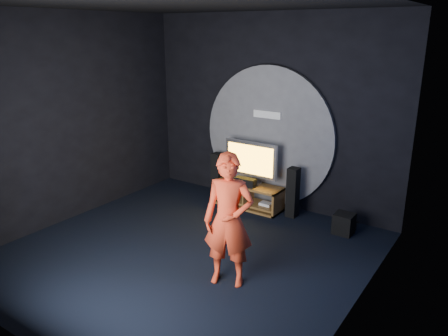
{
  "coord_description": "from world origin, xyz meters",
  "views": [
    {
      "loc": [
        3.76,
        -4.51,
        3.17
      ],
      "look_at": [
        -0.03,
        1.05,
        1.05
      ],
      "focal_mm": 35.0,
      "sensor_mm": 36.0,
      "label": 1
    }
  ],
  "objects_px": {
    "media_console": "(249,197)",
    "subwoofer": "(344,224)",
    "player": "(229,221)",
    "tv": "(251,161)",
    "tower_speaker_left": "(217,175)",
    "tower_speaker_right": "(293,192)"
  },
  "relations": [
    {
      "from": "media_console",
      "to": "player",
      "type": "xyz_separation_m",
      "value": [
        1.11,
        -2.35,
        0.68
      ]
    },
    {
      "from": "tv",
      "to": "player",
      "type": "relative_size",
      "value": 0.6
    },
    {
      "from": "tv",
      "to": "tower_speaker_right",
      "type": "distance_m",
      "value": 0.97
    },
    {
      "from": "tower_speaker_left",
      "to": "player",
      "type": "relative_size",
      "value": 0.51
    },
    {
      "from": "player",
      "to": "tower_speaker_left",
      "type": "bearing_deg",
      "value": 107.01
    },
    {
      "from": "media_console",
      "to": "tv",
      "type": "xyz_separation_m",
      "value": [
        -0.01,
        0.07,
        0.69
      ]
    },
    {
      "from": "media_console",
      "to": "subwoofer",
      "type": "bearing_deg",
      "value": -2.57
    },
    {
      "from": "tower_speaker_left",
      "to": "tv",
      "type": "bearing_deg",
      "value": -2.58
    },
    {
      "from": "subwoofer",
      "to": "player",
      "type": "xyz_separation_m",
      "value": [
        -0.75,
        -2.26,
        0.71
      ]
    },
    {
      "from": "subwoofer",
      "to": "tv",
      "type": "bearing_deg",
      "value": 175.39
    },
    {
      "from": "tower_speaker_left",
      "to": "subwoofer",
      "type": "xyz_separation_m",
      "value": [
        2.65,
        -0.19,
        -0.28
      ]
    },
    {
      "from": "media_console",
      "to": "tower_speaker_right",
      "type": "relative_size",
      "value": 1.45
    },
    {
      "from": "tv",
      "to": "tower_speaker_left",
      "type": "distance_m",
      "value": 0.89
    },
    {
      "from": "media_console",
      "to": "tv",
      "type": "relative_size",
      "value": 1.23
    },
    {
      "from": "tv",
      "to": "tower_speaker_right",
      "type": "xyz_separation_m",
      "value": [
        0.87,
        0.01,
        -0.43
      ]
    },
    {
      "from": "tower_speaker_left",
      "to": "subwoofer",
      "type": "height_order",
      "value": "tower_speaker_left"
    },
    {
      "from": "tv",
      "to": "player",
      "type": "xyz_separation_m",
      "value": [
        1.12,
        -2.41,
        -0.01
      ]
    },
    {
      "from": "tv",
      "to": "tower_speaker_left",
      "type": "height_order",
      "value": "tv"
    },
    {
      "from": "subwoofer",
      "to": "player",
      "type": "distance_m",
      "value": 2.49
    },
    {
      "from": "player",
      "to": "tv",
      "type": "bearing_deg",
      "value": 94.1
    },
    {
      "from": "media_console",
      "to": "tower_speaker_left",
      "type": "relative_size",
      "value": 1.45
    },
    {
      "from": "tower_speaker_left",
      "to": "tower_speaker_right",
      "type": "relative_size",
      "value": 1.0
    }
  ]
}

